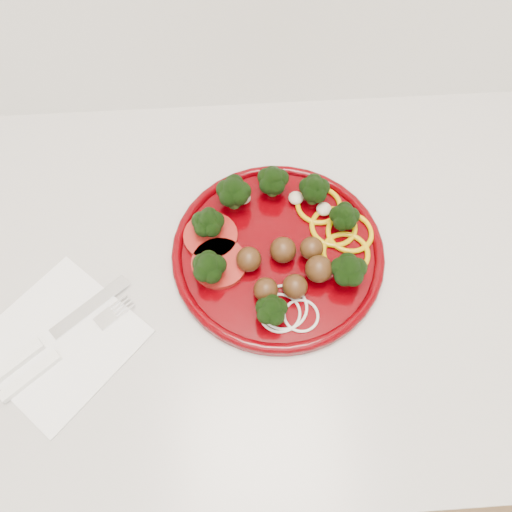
{
  "coord_description": "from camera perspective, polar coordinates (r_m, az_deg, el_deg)",
  "views": [
    {
      "loc": [
        0.2,
        1.4,
        1.49
      ],
      "look_at": [
        0.22,
        1.71,
        0.92
      ],
      "focal_mm": 35.0,
      "sensor_mm": 36.0,
      "label": 1
    }
  ],
  "objects": [
    {
      "name": "knife",
      "position": [
        0.67,
        -23.73,
        -9.39
      ],
      "size": [
        0.17,
        0.15,
        0.01
      ],
      "rotation": [
        0.0,
        0.0,
        0.69
      ],
      "color": "silver",
      "rests_on": "napkin"
    },
    {
      "name": "napkin",
      "position": [
        0.67,
        -21.54,
        -8.98
      ],
      "size": [
        0.24,
        0.24,
        0.0
      ],
      "primitive_type": "cube",
      "rotation": [
        0.0,
        0.0,
        0.82
      ],
      "color": "white",
      "rests_on": "counter"
    },
    {
      "name": "counter",
      "position": [
        1.1,
        -11.64,
        -12.72
      ],
      "size": [
        2.4,
        0.6,
        0.9
      ],
      "color": "white",
      "rests_on": "ground"
    },
    {
      "name": "plate",
      "position": [
        0.66,
        2.59,
        1.07
      ],
      "size": [
        0.28,
        0.28,
        0.06
      ],
      "rotation": [
        0.0,
        0.0,
        -0.0
      ],
      "color": "#4A0004",
      "rests_on": "counter"
    },
    {
      "name": "fork",
      "position": [
        0.66,
        -22.8,
        -11.28
      ],
      "size": [
        0.15,
        0.13,
        0.01
      ],
      "rotation": [
        0.0,
        0.0,
        0.69
      ],
      "color": "white",
      "rests_on": "napkin"
    }
  ]
}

